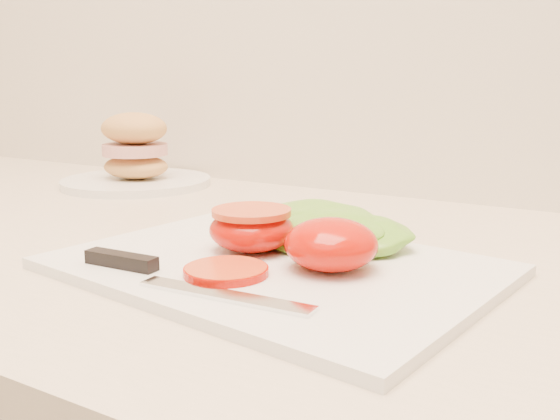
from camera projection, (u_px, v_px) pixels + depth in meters
The scene contains 8 objects.
cutting_board at pixel (274, 267), 0.56m from camera, with size 0.37×0.27×0.01m, color white.
tomato_half_dome at pixel (331, 244), 0.53m from camera, with size 0.08×0.08×0.04m, color #BE0300.
tomato_half_cut at pixel (252, 228), 0.59m from camera, with size 0.08×0.08×0.04m.
tomato_slice_0 at pixel (226, 271), 0.52m from camera, with size 0.07×0.07×0.01m, color #DF5424.
lettuce_leaf_0 at pixel (311, 226), 0.62m from camera, with size 0.16×0.11×0.03m, color #80C333.
lettuce_leaf_1 at pixel (354, 235), 0.60m from camera, with size 0.12×0.08×0.03m, color #80C333.
knife at pixel (158, 273), 0.51m from camera, with size 0.23×0.04×0.01m.
sandwich_plate at pixel (136, 160), 0.99m from camera, with size 0.24×0.24×0.12m.
Camera 1 is at (0.14, 1.15, 1.10)m, focal length 40.00 mm.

